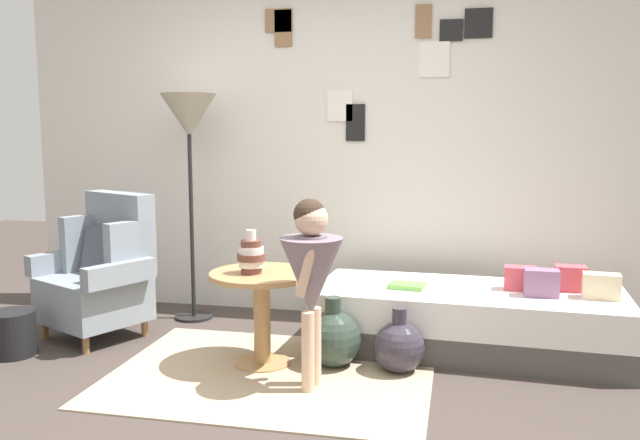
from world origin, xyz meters
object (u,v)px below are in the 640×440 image
object	(u,v)px
demijohn_near	(333,338)
magazine_basket	(13,333)
armchair	(102,272)
book_on_daybed	(407,286)
person_child	(311,270)
side_table	(262,298)
vase_striped	(251,256)
floor_lamp	(189,124)
daybed	(468,320)
demijohn_far	(399,347)

from	to	relation	value
demijohn_near	magazine_basket	size ratio (longest dim) A/B	1.51
armchair	book_on_daybed	xyz separation A→B (m)	(2.05, 0.14, -0.02)
person_child	book_on_daybed	distance (m)	0.93
person_child	magazine_basket	xyz separation A→B (m)	(-1.94, 0.14, -0.52)
side_table	magazine_basket	size ratio (longest dim) A/B	2.19
demijohn_near	book_on_daybed	bearing A→B (deg)	45.58
side_table	demijohn_near	xyz separation A→B (m)	(0.42, 0.06, -0.24)
side_table	person_child	xyz separation A→B (m)	(0.37, -0.31, 0.25)
magazine_basket	demijohn_near	bearing A→B (deg)	6.56
vase_striped	floor_lamp	xyz separation A→B (m)	(-0.75, 0.88, 0.77)
magazine_basket	floor_lamp	bearing A→B (deg)	52.42
daybed	book_on_daybed	size ratio (longest dim) A/B	8.84
armchair	magazine_basket	distance (m)	0.67
floor_lamp	book_on_daybed	size ratio (longest dim) A/B	7.52
person_child	magazine_basket	world-z (taller)	person_child
side_table	person_child	size ratio (longest dim) A/B	0.59
magazine_basket	armchair	bearing A→B (deg)	55.54
demijohn_far	demijohn_near	bearing A→B (deg)	177.70
demijohn_far	magazine_basket	xyz separation A→B (m)	(-2.38, -0.21, -0.01)
floor_lamp	demijohn_far	xyz separation A→B (m)	(1.60, -0.80, -1.28)
vase_striped	magazine_basket	size ratio (longest dim) A/B	0.91
vase_striped	side_table	bearing A→B (deg)	40.45
person_child	demijohn_near	distance (m)	0.61
armchair	floor_lamp	xyz separation A→B (m)	(0.44, 0.52, 1.00)
floor_lamp	demijohn_near	size ratio (longest dim) A/B	3.92
vase_striped	demijohn_near	bearing A→B (deg)	12.46
vase_striped	person_child	world-z (taller)	person_child
side_table	demijohn_near	bearing A→B (deg)	8.44
book_on_daybed	magazine_basket	size ratio (longest dim) A/B	0.79
armchair	demijohn_near	xyz separation A→B (m)	(1.65, -0.26, -0.27)
magazine_basket	person_child	bearing A→B (deg)	-4.09
book_on_daybed	magazine_basket	distance (m)	2.48
demijohn_near	magazine_basket	world-z (taller)	demijohn_near
daybed	person_child	size ratio (longest dim) A/B	1.87
vase_striped	magazine_basket	world-z (taller)	vase_striped
armchair	person_child	size ratio (longest dim) A/B	0.93
vase_striped	person_child	bearing A→B (deg)	-32.27
demijohn_far	side_table	bearing A→B (deg)	-176.74
side_table	vase_striped	bearing A→B (deg)	-139.55
floor_lamp	armchair	bearing A→B (deg)	-130.33
floor_lamp	magazine_basket	size ratio (longest dim) A/B	5.91
vase_striped	demijohn_far	bearing A→B (deg)	5.80
book_on_daybed	demijohn_far	xyz separation A→B (m)	(-0.01, -0.42, -0.26)
side_table	person_child	distance (m)	0.54
armchair	side_table	xyz separation A→B (m)	(1.23, -0.33, -0.03)
person_child	floor_lamp	bearing A→B (deg)	135.44
floor_lamp	book_on_daybed	distance (m)	1.94
side_table	book_on_daybed	bearing A→B (deg)	29.88
side_table	demijohn_far	distance (m)	0.85
daybed	demijohn_far	bearing A→B (deg)	-129.14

